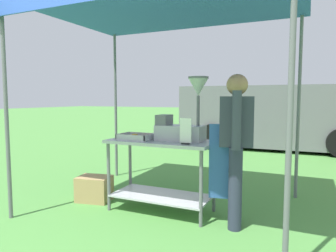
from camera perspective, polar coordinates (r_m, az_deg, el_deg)
The scene contains 9 objects.
ground_plane at distance 8.69m, azimuth 12.74°, elevation -3.98°, with size 70.00×70.00×0.00m, color #519342.
stall_canopy at distance 3.85m, azimuth -0.67°, elevation 20.88°, with size 3.13×2.33×2.49m.
donut_cart at distance 3.69m, azimuth -1.30°, elevation -6.58°, with size 1.27×0.59×0.86m.
donut_tray at distance 3.72m, azimuth -5.92°, elevation -2.16°, with size 0.39×0.30×0.07m.
donut_fryer at distance 3.59m, azimuth 2.86°, elevation 1.06°, with size 0.62×0.28×0.74m.
menu_sign at distance 3.32m, azimuth 3.29°, elevation -1.30°, with size 0.13×0.05×0.28m.
vendor at distance 3.29m, azimuth 12.44°, elevation -2.93°, with size 0.47×0.54×1.61m.
supply_crate at distance 4.27m, azimuth -13.54°, elevation -11.26°, with size 0.48×0.39×0.33m.
van_grey at distance 8.93m, azimuth 19.36°, elevation 1.76°, with size 5.00×2.24×1.69m.
Camera 1 is at (1.74, -2.40, 1.36)m, focal length 32.76 mm.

